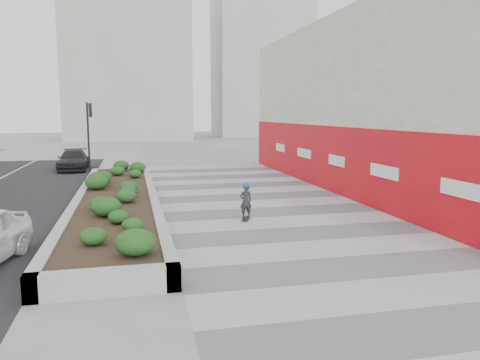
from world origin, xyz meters
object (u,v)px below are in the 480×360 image
at_px(car_dark, 73,160).
at_px(skateboarder, 246,201).
at_px(traffic_signal_near, 89,127).
at_px(planter, 117,197).

bearing_deg(car_dark, skateboarder, -67.43).
distance_m(traffic_signal_near, car_dark, 3.61).
height_order(traffic_signal_near, skateboarder, traffic_signal_near).
relative_size(traffic_signal_near, car_dark, 0.97).
xyz_separation_m(planter, traffic_signal_near, (-1.73, 10.50, 2.34)).
distance_m(planter, skateboarder, 5.29).
height_order(skateboarder, car_dark, skateboarder).
height_order(planter, skateboarder, skateboarder).
height_order(planter, traffic_signal_near, traffic_signal_near).
distance_m(planter, traffic_signal_near, 10.90).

